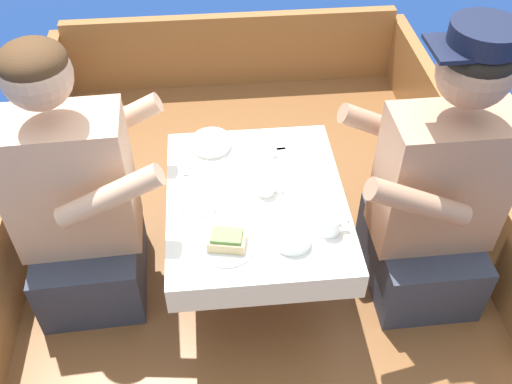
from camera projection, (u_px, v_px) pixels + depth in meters
The scene contains 19 objects.
ground_plane at pixel (257, 329), 2.34m from camera, with size 60.00×60.00×0.00m, color navy.
boat_deck at pixel (258, 310), 2.25m from camera, with size 1.86×2.96×0.26m, color brown.
gunwale_port at pixel (0, 281), 1.98m from camera, with size 0.06×2.96×0.35m, color #936033.
gunwale_starboard at pixel (500, 243), 2.10m from camera, with size 0.06×2.96×0.35m, color #936033.
bow_coaming at pixel (231, 50), 3.07m from camera, with size 1.74×0.06×0.40m, color #936033.
cockpit_table at pixel (256, 207), 1.94m from camera, with size 0.60×0.73×0.44m.
person_port at pixel (78, 205), 1.91m from camera, with size 0.53×0.45×1.02m.
person_starboard at pixel (435, 196), 1.91m from camera, with size 0.53×0.44×1.06m.
plate_sandwich at pixel (227, 246), 1.74m from camera, with size 0.17×0.17×0.01m.
plate_bread at pixel (198, 200), 1.89m from camera, with size 0.16×0.16×0.01m.
sandwich at pixel (227, 240), 1.72m from camera, with size 0.13×0.10×0.05m.
bowl_port_near at pixel (211, 142), 2.08m from camera, with size 0.14×0.14×0.04m.
bowl_starboard_near at pixel (293, 238), 1.74m from camera, with size 0.11×0.11×0.04m.
coffee_cup_port at pixel (266, 185), 1.90m from camera, with size 0.10×0.07×0.05m.
coffee_cup_starboard at pixel (330, 224), 1.77m from camera, with size 0.10×0.07×0.06m.
utensil_spoon_center at pixel (264, 161), 2.03m from camera, with size 0.14×0.11×0.01m.
utensil_fork_port at pixel (267, 151), 2.08m from camera, with size 0.17×0.03×0.00m.
utensil_knife_port at pixel (298, 142), 2.11m from camera, with size 0.08×0.16×0.00m.
utensil_spoon_starboard at pixel (198, 175), 1.98m from camera, with size 0.16×0.08×0.01m.
Camera 1 is at (-0.13, -1.30, 2.02)m, focal length 40.00 mm.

